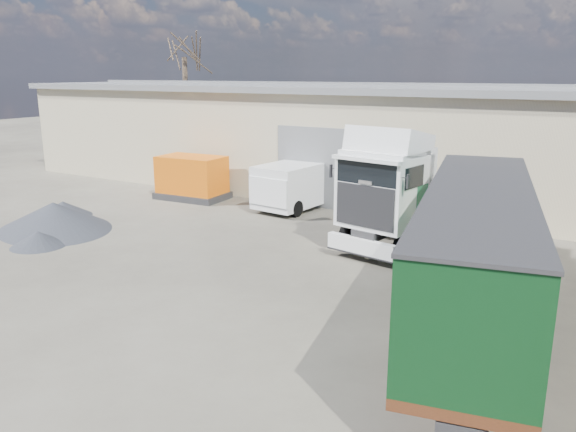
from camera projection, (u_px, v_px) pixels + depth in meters
The scene contains 8 objects.
ground at pixel (216, 285), 16.13m from camera, with size 120.00×120.00×0.00m, color #272520.
warehouse at pixel (304, 132), 31.77m from camera, with size 30.60×12.60×5.42m.
bare_tree at pixel (184, 43), 39.71m from camera, with size 4.00×4.00×9.60m.
tractor_unit at pixel (396, 197), 19.12m from camera, with size 3.47×6.70×4.29m.
box_trailer at pixel (476, 246), 12.69m from camera, with size 4.17×10.65×3.46m.
panel_van at pixel (299, 184), 25.18m from camera, with size 2.55×5.18×2.04m.
orange_skip at pixel (192, 180), 26.97m from camera, with size 3.41×2.26×2.06m.
gravel_heap at pixel (54, 216), 21.83m from camera, with size 6.72×6.72×1.07m.
Camera 1 is at (9.48, -11.98, 5.93)m, focal length 35.00 mm.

